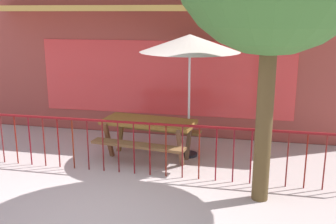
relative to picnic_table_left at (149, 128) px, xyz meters
name	(u,v)px	position (x,y,z in m)	size (l,w,h in m)	color
ground	(99,221)	(-0.05, -2.54, -0.61)	(40.00, 40.00, 0.00)	#AE9F9D
pub_storefront	(166,33)	(-0.05, 1.80, 1.74)	(9.00, 1.32, 4.70)	#562624
patio_fence_front	(134,138)	(-0.05, -0.82, 0.05)	(7.58, 0.04, 0.97)	maroon
picnic_table_left	(149,128)	(0.00, 0.00, 0.00)	(1.95, 1.57, 0.79)	brown
patio_umbrella	(190,44)	(0.75, 0.29, 1.62)	(1.92, 1.92, 2.42)	black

